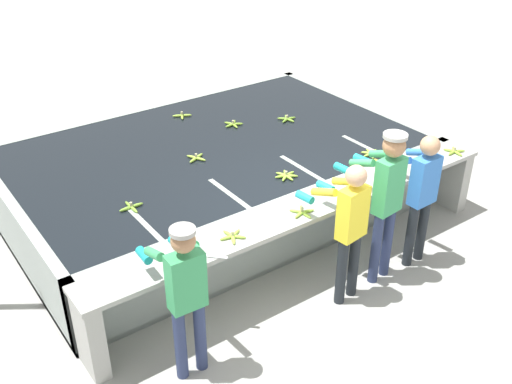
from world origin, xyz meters
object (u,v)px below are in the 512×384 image
(banana_bunch_floating_5, at_px, (182,115))
(banana_bunch_ledge_2, at_px, (233,236))
(worker_0, at_px, (185,288))
(knife_0, at_px, (204,255))
(worker_1, at_px, (349,222))
(worker_2, at_px, (386,193))
(banana_bunch_floating_3, at_px, (196,158))
(banana_bunch_floating_1, at_px, (287,119))
(banana_bunch_floating_2, at_px, (286,175))
(banana_bunch_ledge_1, at_px, (454,151))
(worker_3, at_px, (420,189))
(banana_bunch_ledge_0, at_px, (302,212))
(banana_bunch_floating_0, at_px, (131,207))
(banana_bunch_floating_6, at_px, (233,124))
(banana_bunch_floating_4, at_px, (372,154))

(banana_bunch_floating_5, distance_m, banana_bunch_ledge_2, 3.21)
(worker_0, xyz_separation_m, knife_0, (0.43, 0.40, -0.07))
(worker_1, relative_size, worker_2, 0.90)
(worker_0, height_order, worker_1, worker_1)
(banana_bunch_floating_3, bearing_deg, banana_bunch_floating_1, 10.63)
(banana_bunch_floating_2, xyz_separation_m, banana_bunch_ledge_1, (2.13, -0.74, 0.00))
(worker_1, height_order, banana_bunch_floating_2, worker_1)
(worker_3, relative_size, knife_0, 5.96)
(banana_bunch_floating_3, distance_m, banana_bunch_ledge_0, 1.78)
(banana_bunch_floating_2, relative_size, knife_0, 1.04)
(banana_bunch_floating_0, bearing_deg, banana_bunch_floating_6, 29.77)
(banana_bunch_floating_4, bearing_deg, banana_bunch_floating_3, 147.52)
(knife_0, bearing_deg, worker_3, -9.45)
(worker_0, xyz_separation_m, worker_2, (2.42, -0.01, 0.14))
(banana_bunch_floating_2, height_order, banana_bunch_ledge_0, banana_bunch_ledge_0)
(banana_bunch_floating_1, bearing_deg, worker_3, -92.99)
(worker_1, distance_m, knife_0, 1.51)
(banana_bunch_floating_4, bearing_deg, banana_bunch_floating_0, 169.18)
(worker_0, bearing_deg, banana_bunch_floating_3, 57.28)
(banana_bunch_floating_0, xyz_separation_m, banana_bunch_ledge_2, (0.57, -1.10, 0.00))
(knife_0, bearing_deg, banana_bunch_floating_6, 51.14)
(worker_3, height_order, banana_bunch_floating_2, worker_3)
(worker_2, height_order, banana_bunch_ledge_2, worker_2)
(banana_bunch_floating_1, relative_size, banana_bunch_ledge_1, 1.00)
(banana_bunch_floating_5, bearing_deg, worker_2, -82.47)
(banana_bunch_ledge_2, bearing_deg, knife_0, -165.93)
(banana_bunch_floating_4, xyz_separation_m, knife_0, (-2.85, -0.62, -0.01))
(banana_bunch_floating_1, distance_m, banana_bunch_ledge_1, 2.33)
(banana_bunch_floating_1, xyz_separation_m, banana_bunch_floating_4, (0.18, -1.50, -0.00))
(worker_0, distance_m, worker_3, 2.97)
(worker_0, height_order, banana_bunch_ledge_2, worker_0)
(banana_bunch_floating_6, distance_m, knife_0, 3.10)
(worker_0, bearing_deg, worker_3, -0.39)
(banana_bunch_ledge_2, bearing_deg, worker_1, -27.81)
(banana_bunch_ledge_1, bearing_deg, worker_1, -167.65)
(banana_bunch_floating_3, distance_m, banana_bunch_ledge_2, 1.81)
(worker_1, distance_m, banana_bunch_floating_6, 2.91)
(banana_bunch_floating_6, distance_m, banana_bunch_ledge_0, 2.47)
(banana_bunch_floating_4, height_order, knife_0, banana_bunch_floating_4)
(worker_2, height_order, banana_bunch_floating_6, worker_2)
(worker_3, distance_m, banana_bunch_ledge_1, 1.29)
(knife_0, bearing_deg, worker_0, -136.96)
(banana_bunch_floating_5, distance_m, banana_bunch_ledge_1, 3.77)
(worker_2, xyz_separation_m, worker_3, (0.55, -0.01, -0.13))
(banana_bunch_floating_3, bearing_deg, banana_bunch_ledge_2, -109.26)
(banana_bunch_floating_5, xyz_separation_m, banana_bunch_ledge_2, (-1.13, -3.00, 0.00))
(banana_bunch_floating_3, height_order, banana_bunch_ledge_1, banana_bunch_ledge_1)
(banana_bunch_floating_3, relative_size, knife_0, 0.99)
(worker_0, height_order, worker_3, worker_3)
(banana_bunch_floating_0, bearing_deg, worker_3, -30.85)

